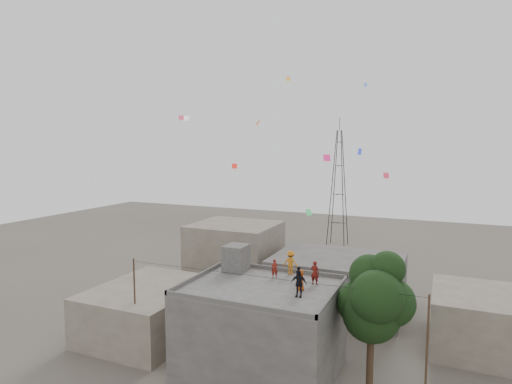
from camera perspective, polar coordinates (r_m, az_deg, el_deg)
ground at (r=31.98m, az=0.72°, el=-22.93°), size 140.00×140.00×0.00m
main_building at (r=30.62m, az=0.72°, el=-17.94°), size 10.00×8.00×6.10m
parapet at (r=29.46m, az=0.73°, el=-12.24°), size 10.00×8.00×0.30m
stair_head_box at (r=32.77m, az=-2.68°, el=-8.80°), size 1.60×1.80×2.00m
neighbor_west at (r=37.86m, az=-14.08°, el=-15.02°), size 8.00×10.00×4.00m
neighbor_north at (r=42.76m, az=10.79°, el=-11.75°), size 12.00×9.00×5.00m
neighbor_northwest at (r=48.22m, az=-2.81°, el=-8.35°), size 9.00×8.00×7.00m
neighbor_east at (r=38.26m, az=27.75°, el=-15.00°), size 7.00×8.00×4.40m
tree at (r=28.20m, az=15.56°, el=-13.64°), size 4.90×4.60×9.10m
utility_line at (r=29.07m, az=0.67°, el=-17.62°), size 20.12×0.62×7.40m
transmission_tower at (r=67.73m, az=10.92°, el=0.51°), size 2.97×2.97×20.01m
person_red_adult at (r=29.94m, az=7.85°, el=-10.64°), size 0.63×0.44×1.65m
person_orange_child at (r=28.78m, az=6.02°, el=-11.58°), size 0.78×0.81×1.40m
person_dark_child at (r=30.29m, az=5.74°, el=-10.93°), size 0.63×0.68×1.13m
person_dark_adult at (r=27.53m, az=5.72°, el=-12.04°), size 1.04×0.49×1.73m
person_orange_adult at (r=31.98m, az=4.66°, el=-9.39°), size 1.17×0.69×1.79m
person_red_child at (r=31.19m, az=2.51°, el=-10.19°), size 0.58×0.49×1.35m
kites at (r=35.26m, az=5.60°, el=6.88°), size 17.49×15.75×12.77m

